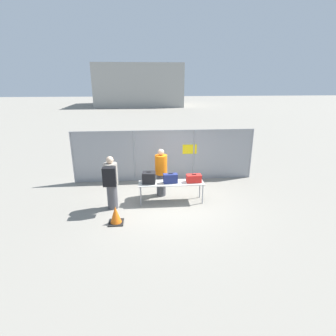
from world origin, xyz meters
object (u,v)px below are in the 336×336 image
inspection_table (171,184)px  suitcase_red (194,178)px  traffic_cone (116,215)px  traveler_hooded (111,181)px  suitcase_black (149,178)px  suitcase_navy (170,178)px  security_worker_near (161,172)px  utility_trailer (191,154)px

inspection_table → suitcase_red: size_ratio=4.36×
suitcase_red → traffic_cone: (-2.57, -1.29, -0.60)m
inspection_table → traveler_hooded: size_ratio=1.25×
traveler_hooded → traffic_cone: size_ratio=3.27×
traffic_cone → suitcase_red: bearing=26.7°
suitcase_black → suitcase_red: size_ratio=0.92×
suitcase_navy → traveler_hooded: traveler_hooded is taller
traveler_hooded → security_worker_near: (1.68, 0.95, -0.07)m
inspection_table → suitcase_navy: size_ratio=4.57×
suitcase_navy → security_worker_near: size_ratio=0.28×
suitcase_black → traffic_cone: suitcase_black is taller
suitcase_navy → traffic_cone: 2.27m
inspection_table → suitcase_navy: bearing=-139.6°
inspection_table → suitcase_black: 0.81m
suitcase_black → suitcase_navy: 0.74m
suitcase_black → traffic_cone: (-1.03, -1.35, -0.66)m
utility_trailer → traffic_cone: (-3.28, -5.93, -0.17)m
traveler_hooded → utility_trailer: bearing=33.0°
inspection_table → traffic_cone: inspection_table is taller
inspection_table → suitcase_navy: 0.22m
suitcase_navy → security_worker_near: 0.67m
traveler_hooded → traffic_cone: bearing=-100.1°
suitcase_black → traveler_hooded: traveler_hooded is taller
inspection_table → suitcase_red: (0.78, -0.02, 0.19)m
suitcase_navy → utility_trailer: 4.90m
traveler_hooded → traffic_cone: (0.20, -0.94, -0.74)m
suitcase_black → utility_trailer: suitcase_black is taller
suitcase_red → traveler_hooded: size_ratio=0.29×
utility_trailer → traffic_cone: utility_trailer is taller
traveler_hooded → utility_trailer: (3.48, 4.98, -0.56)m
inspection_table → traffic_cone: bearing=-143.7°
utility_trailer → suitcase_navy: bearing=-108.1°
traveler_hooded → inspection_table: bearing=-11.4°
inspection_table → traffic_cone: 2.26m
inspection_table → security_worker_near: security_worker_near is taller
inspection_table → security_worker_near: 0.70m
inspection_table → security_worker_near: size_ratio=1.27×
security_worker_near → suitcase_red: bearing=150.6°
suitcase_red → utility_trailer: suitcase_red is taller
security_worker_near → utility_trailer: size_ratio=0.42×
suitcase_black → suitcase_red: bearing=-2.1°
security_worker_near → traveler_hooded: bearing=29.0°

